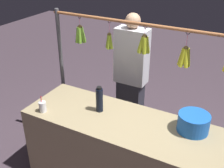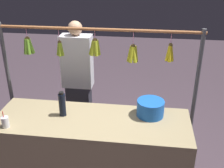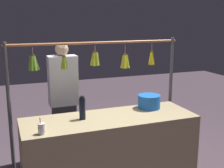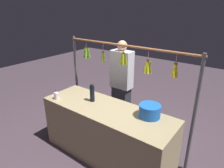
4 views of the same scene
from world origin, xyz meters
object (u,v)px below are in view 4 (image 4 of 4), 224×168
object	(u,v)px
blue_bucket	(150,111)
drink_cup	(57,96)
vendor_person	(121,85)
water_bottle	(92,93)

from	to	relation	value
blue_bucket	drink_cup	size ratio (longest dim) A/B	1.66
blue_bucket	vendor_person	xyz separation A→B (m)	(0.94, -0.71, -0.11)
blue_bucket	vendor_person	distance (m)	1.18
water_bottle	drink_cup	world-z (taller)	water_bottle
water_bottle	drink_cup	bearing A→B (deg)	29.90
drink_cup	vendor_person	world-z (taller)	vendor_person
water_bottle	drink_cup	distance (m)	0.56
blue_bucket	water_bottle	bearing A→B (deg)	7.30
blue_bucket	vendor_person	world-z (taller)	vendor_person
drink_cup	water_bottle	bearing A→B (deg)	-150.10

